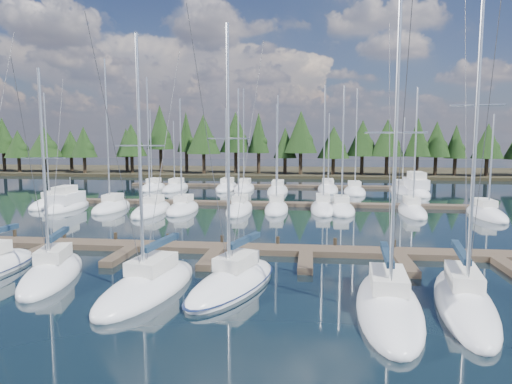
# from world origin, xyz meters

# --- Properties ---
(ground) EXTENTS (260.00, 260.00, 0.00)m
(ground) POSITION_xyz_m (0.00, 30.00, 0.00)
(ground) COLOR black
(ground) RESTS_ON ground
(far_shore) EXTENTS (220.00, 30.00, 0.60)m
(far_shore) POSITION_xyz_m (0.00, 90.00, 0.30)
(far_shore) COLOR #2C2718
(far_shore) RESTS_ON ground
(main_dock) EXTENTS (44.00, 6.13, 0.90)m
(main_dock) POSITION_xyz_m (0.00, 17.36, 0.20)
(main_dock) COLOR brown
(main_dock) RESTS_ON ground
(back_docks) EXTENTS (50.00, 21.80, 0.40)m
(back_docks) POSITION_xyz_m (0.00, 49.58, 0.20)
(back_docks) COLOR brown
(back_docks) RESTS_ON ground
(front_sailboat_2) EXTENTS (4.22, 8.24, 12.24)m
(front_sailboat_2) POSITION_xyz_m (-8.01, 10.64, 0.29)
(front_sailboat_2) COLOR white
(front_sailboat_2) RESTS_ON ground
(front_sailboat_3) EXTENTS (4.31, 9.21, 13.52)m
(front_sailboat_3) POSITION_xyz_m (-1.92, 9.21, 0.28)
(front_sailboat_3) COLOR white
(front_sailboat_3) RESTS_ON ground
(front_sailboat_4) EXTENTS (5.27, 9.09, 14.14)m
(front_sailboat_4) POSITION_xyz_m (2.27, 10.37, 0.29)
(front_sailboat_4) COLOR white
(front_sailboat_4) RESTS_ON ground
(front_sailboat_5) EXTENTS (3.61, 10.08, 14.60)m
(front_sailboat_5) POSITION_xyz_m (9.82, 7.93, 0.29)
(front_sailboat_5) COLOR white
(front_sailboat_5) RESTS_ON ground
(front_sailboat_6) EXTENTS (4.02, 10.36, 16.72)m
(front_sailboat_6) POSITION_xyz_m (13.36, 8.79, 0.31)
(front_sailboat_6) COLOR white
(front_sailboat_6) RESTS_ON ground
(back_sailboat_rows) EXTENTS (49.94, 32.90, 16.91)m
(back_sailboat_rows) POSITION_xyz_m (0.15, 45.22, 0.26)
(back_sailboat_rows) COLOR white
(back_sailboat_rows) RESTS_ON ground
(motor_yacht_left) EXTENTS (3.03, 8.53, 4.22)m
(motor_yacht_left) POSITION_xyz_m (-20.62, 34.82, 0.47)
(motor_yacht_left) COLOR white
(motor_yacht_left) RESTS_ON ground
(motor_yacht_right) EXTENTS (3.48, 10.34, 5.18)m
(motor_yacht_right) POSITION_xyz_m (20.96, 53.58, 0.56)
(motor_yacht_right) COLOR white
(motor_yacht_right) RESTS_ON ground
(tree_line) EXTENTS (183.23, 11.89, 14.32)m
(tree_line) POSITION_xyz_m (-0.32, 80.19, 7.46)
(tree_line) COLOR black
(tree_line) RESTS_ON far_shore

